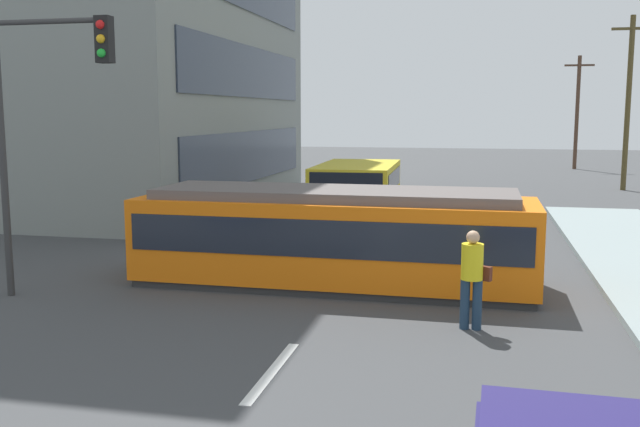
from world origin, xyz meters
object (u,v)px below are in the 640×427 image
at_px(streetcar_tram, 334,235).
at_px(traffic_light_mast, 42,103).
at_px(city_bus, 357,188).
at_px(pedestrian_crossing, 472,274).
at_px(utility_pole_far, 628,100).
at_px(utility_pole_distant, 577,110).

distance_m(streetcar_tram, traffic_light_mast, 6.27).
height_order(city_bus, pedestrian_crossing, city_bus).
bearing_deg(pedestrian_crossing, streetcar_tram, 138.03).
xyz_separation_m(city_bus, traffic_light_mast, (-4.07, -11.54, 2.70)).
distance_m(pedestrian_crossing, traffic_light_mast, 8.49).
height_order(streetcar_tram, traffic_light_mast, traffic_light_mast).
distance_m(streetcar_tram, pedestrian_crossing, 3.84).
xyz_separation_m(city_bus, utility_pole_far, (10.62, 11.61, 3.09)).
relative_size(traffic_light_mast, utility_pole_far, 0.69).
height_order(traffic_light_mast, utility_pole_far, utility_pole_far).
bearing_deg(streetcar_tram, city_bus, 96.70).
xyz_separation_m(city_bus, utility_pole_distant, (10.02, 24.23, 2.68)).
bearing_deg(traffic_light_mast, utility_pole_distant, 68.51).
relative_size(pedestrian_crossing, utility_pole_far, 0.21).
bearing_deg(utility_pole_far, city_bus, -132.45).
relative_size(utility_pole_far, utility_pole_distant, 1.11).
height_order(streetcar_tram, city_bus, streetcar_tram).
bearing_deg(pedestrian_crossing, traffic_light_mast, 178.14).
distance_m(city_bus, utility_pole_far, 16.04).
distance_m(streetcar_tram, utility_pole_far, 23.14).
xyz_separation_m(streetcar_tram, utility_pole_far, (9.54, 20.85, 3.11)).
relative_size(city_bus, utility_pole_far, 0.65).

